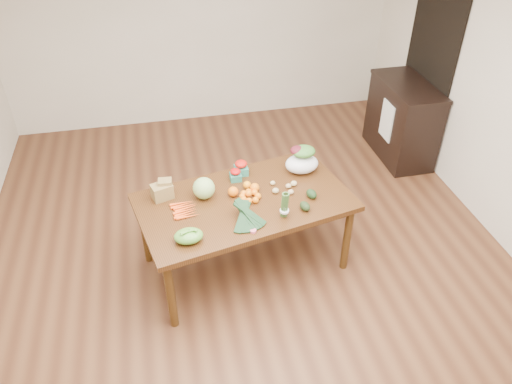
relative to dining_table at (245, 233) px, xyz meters
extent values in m
plane|color=brown|center=(0.01, 0.00, -0.38)|extent=(6.00, 6.00, 0.00)
cube|color=silver|center=(0.01, 3.00, 0.98)|extent=(5.00, 0.02, 2.70)
cube|color=#482711|center=(0.00, 0.00, 0.00)|extent=(1.96, 1.34, 0.75)
cube|color=black|center=(2.49, 1.60, 0.68)|extent=(0.02, 1.00, 2.10)
cube|color=black|center=(2.23, 1.50, 0.10)|extent=(0.52, 1.02, 0.94)
cube|color=white|center=(1.97, 1.40, 0.18)|extent=(0.02, 0.28, 0.45)
sphere|color=#AECB75|center=(-0.33, 0.11, 0.47)|extent=(0.19, 0.19, 0.19)
sphere|color=#EC510E|center=(-0.08, 0.08, 0.42)|extent=(0.09, 0.09, 0.09)
sphere|color=#FFA90F|center=(0.06, 0.16, 0.41)|extent=(0.07, 0.07, 0.07)
sphere|color=orange|center=(0.11, 0.10, 0.42)|extent=(0.08, 0.08, 0.08)
ellipsoid|color=#5A9B34|center=(-0.52, -0.42, 0.43)|extent=(0.23, 0.17, 0.10)
ellipsoid|color=tan|center=(0.29, 0.04, 0.40)|extent=(0.06, 0.05, 0.05)
ellipsoid|color=tan|center=(0.41, 0.00, 0.40)|extent=(0.05, 0.05, 0.04)
ellipsoid|color=tan|center=(0.42, 0.09, 0.40)|extent=(0.05, 0.05, 0.04)
ellipsoid|color=tan|center=(0.29, 0.17, 0.39)|extent=(0.05, 0.04, 0.04)
ellipsoid|color=tan|center=(0.47, 0.11, 0.40)|extent=(0.06, 0.05, 0.05)
ellipsoid|color=black|center=(0.47, -0.24, 0.41)|extent=(0.10, 0.13, 0.07)
ellipsoid|color=black|center=(0.57, -0.09, 0.41)|extent=(0.11, 0.13, 0.08)
camera|label=1|loc=(-0.63, -3.34, 2.97)|focal=35.00mm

